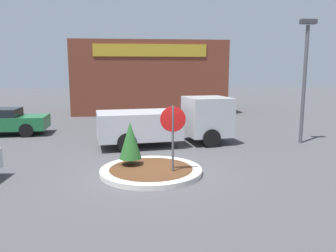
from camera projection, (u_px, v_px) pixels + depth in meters
name	position (u px, v px, depth m)	size (l,w,h in m)	color
ground_plane	(151.00, 173.00, 10.78)	(120.00, 120.00, 0.00)	#474749
traffic_island	(151.00, 171.00, 10.77)	(3.35, 3.35, 0.16)	beige
stop_sign	(173.00, 127.00, 10.25)	(0.81, 0.07, 2.26)	#4C4C51
island_shrub	(130.00, 140.00, 11.05)	(0.76, 0.76, 1.48)	brown
utility_truck	(169.00, 122.00, 14.93)	(6.29, 3.13, 2.14)	#B2B2B7
storefront_building	(149.00, 78.00, 27.32)	(11.91, 6.07, 5.68)	brown
parked_sedan_green	(2.00, 121.00, 17.26)	(4.61, 2.16, 1.40)	#1E6638
light_pole	(305.00, 71.00, 14.87)	(0.70, 0.30, 5.60)	#4C4C51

